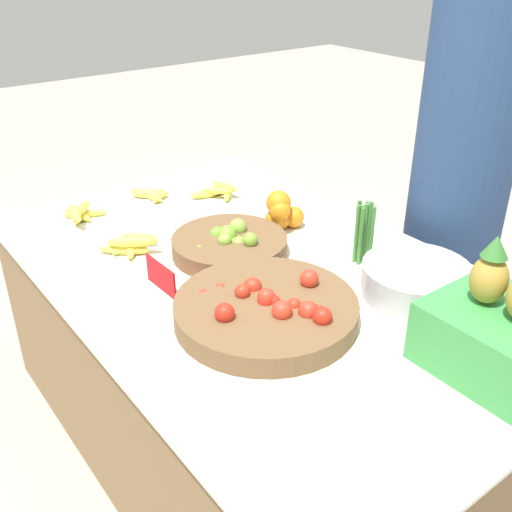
{
  "coord_description": "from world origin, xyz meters",
  "views": [
    {
      "loc": [
        1.23,
        -0.93,
        1.54
      ],
      "look_at": [
        0.0,
        0.0,
        0.71
      ],
      "focal_mm": 42.0,
      "sensor_mm": 36.0,
      "label": 1
    }
  ],
  "objects_px": {
    "metal_bowl": "(416,281)",
    "lime_bowl": "(229,245)",
    "produce_crate": "(498,330)",
    "price_sign": "(161,276)",
    "vendor_person": "(460,180)",
    "tomato_basket": "(267,310)"
  },
  "relations": [
    {
      "from": "price_sign",
      "to": "vendor_person",
      "type": "distance_m",
      "value": 1.1
    },
    {
      "from": "lime_bowl",
      "to": "produce_crate",
      "type": "height_order",
      "value": "produce_crate"
    },
    {
      "from": "lime_bowl",
      "to": "vendor_person",
      "type": "height_order",
      "value": "vendor_person"
    },
    {
      "from": "metal_bowl",
      "to": "lime_bowl",
      "type": "bearing_deg",
      "value": -151.81
    },
    {
      "from": "metal_bowl",
      "to": "vendor_person",
      "type": "relative_size",
      "value": 0.17
    },
    {
      "from": "metal_bowl",
      "to": "vendor_person",
      "type": "bearing_deg",
      "value": 116.32
    },
    {
      "from": "metal_bowl",
      "to": "price_sign",
      "type": "distance_m",
      "value": 0.7
    },
    {
      "from": "metal_bowl",
      "to": "tomato_basket",
      "type": "bearing_deg",
      "value": -110.17
    },
    {
      "from": "lime_bowl",
      "to": "price_sign",
      "type": "distance_m",
      "value": 0.28
    },
    {
      "from": "price_sign",
      "to": "lime_bowl",
      "type": "bearing_deg",
      "value": 101.29
    },
    {
      "from": "produce_crate",
      "to": "tomato_basket",
      "type": "bearing_deg",
      "value": -146.65
    },
    {
      "from": "lime_bowl",
      "to": "produce_crate",
      "type": "xyz_separation_m",
      "value": [
        0.81,
        0.17,
        0.07
      ]
    },
    {
      "from": "price_sign",
      "to": "metal_bowl",
      "type": "bearing_deg",
      "value": 49.29
    },
    {
      "from": "lime_bowl",
      "to": "price_sign",
      "type": "xyz_separation_m",
      "value": [
        0.06,
        -0.27,
        0.01
      ]
    },
    {
      "from": "metal_bowl",
      "to": "vendor_person",
      "type": "xyz_separation_m",
      "value": [
        -0.27,
        0.54,
        0.09
      ]
    },
    {
      "from": "lime_bowl",
      "to": "tomato_basket",
      "type": "bearing_deg",
      "value": -20.03
    },
    {
      "from": "produce_crate",
      "to": "vendor_person",
      "type": "distance_m",
      "value": 0.86
    },
    {
      "from": "metal_bowl",
      "to": "price_sign",
      "type": "height_order",
      "value": "metal_bowl"
    },
    {
      "from": "lime_bowl",
      "to": "tomato_basket",
      "type": "xyz_separation_m",
      "value": [
        0.36,
        -0.13,
        0.0
      ]
    },
    {
      "from": "lime_bowl",
      "to": "produce_crate",
      "type": "relative_size",
      "value": 1.08
    },
    {
      "from": "lime_bowl",
      "to": "metal_bowl",
      "type": "relative_size",
      "value": 1.2
    },
    {
      "from": "price_sign",
      "to": "vendor_person",
      "type": "relative_size",
      "value": 0.09
    }
  ]
}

